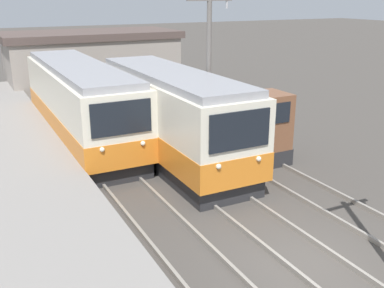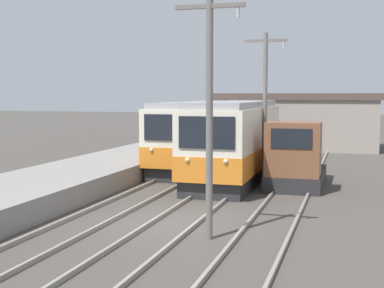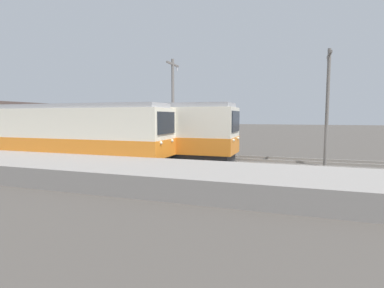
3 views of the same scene
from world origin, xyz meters
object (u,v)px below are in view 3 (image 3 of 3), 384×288
object	(u,v)px
catenary_mast_mid	(173,105)
commuter_train_left	(76,137)
shunting_locomotive	(184,140)
commuter_train_center	(158,135)
catenary_mast_near	(327,103)

from	to	relation	value
catenary_mast_mid	commuter_train_left	bearing A→B (deg)	132.13
commuter_train_left	shunting_locomotive	size ratio (longest dim) A/B	2.45
commuter_train_center	catenary_mast_mid	world-z (taller)	catenary_mast_mid
catenary_mast_near	catenary_mast_mid	distance (m)	9.95
commuter_train_left	shunting_locomotive	xyz separation A→B (m)	(5.80, -5.00, -0.53)
commuter_train_left	catenary_mast_mid	distance (m)	6.74
commuter_train_left	catenary_mast_near	distance (m)	15.47
catenary_mast_near	catenary_mast_mid	size ratio (longest dim) A/B	1.00
commuter_train_left	commuter_train_center	size ratio (longest dim) A/B	1.17
shunting_locomotive	catenary_mast_near	bearing A→B (deg)	-98.73
commuter_train_left	catenary_mast_near	size ratio (longest dim) A/B	1.78
commuter_train_center	shunting_locomotive	size ratio (longest dim) A/B	2.08
shunting_locomotive	catenary_mast_mid	xyz separation A→B (m)	(-1.49, 0.23, 2.59)
commuter_train_center	catenary_mast_near	bearing A→B (deg)	-81.78
shunting_locomotive	catenary_mast_near	xyz separation A→B (m)	(-1.49, -9.71, 2.59)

